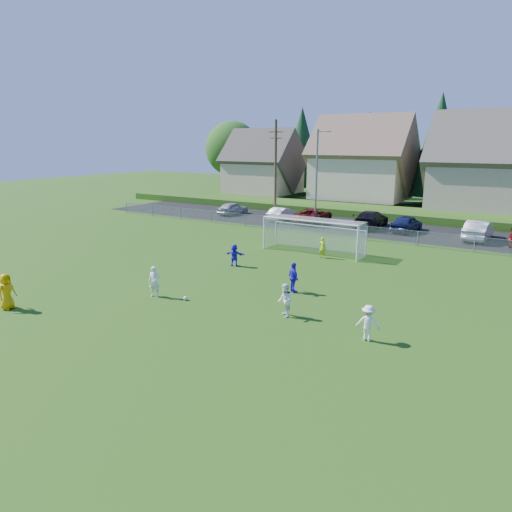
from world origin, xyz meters
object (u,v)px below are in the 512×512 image
at_px(player_white_a, 154,282).
at_px(car_a, 232,208).
at_px(soccer_ball, 185,298).
at_px(goalkeeper, 323,248).
at_px(car_d, 371,219).
at_px(car_c, 313,216).
at_px(player_blue_a, 293,278).
at_px(car_b, 282,214).
at_px(player_white_b, 285,301).
at_px(car_e, 406,223).
at_px(player_blue_b, 234,255).
at_px(referee, 7,291).
at_px(car_f, 478,230).
at_px(soccer_goal, 314,230).
at_px(player_white_c, 368,323).

distance_m(player_white_a, car_a, 27.77).
height_order(soccer_ball, goalkeeper, goalkeeper).
height_order(soccer_ball, car_d, car_d).
bearing_deg(car_a, car_c, -174.89).
bearing_deg(goalkeeper, player_blue_a, 113.48).
distance_m(soccer_ball, car_d, 24.86).
bearing_deg(goalkeeper, car_a, -26.81).
bearing_deg(car_c, car_b, 3.17).
bearing_deg(goalkeeper, player_white_b, 116.14).
relative_size(car_c, car_e, 1.23).
relative_size(car_d, car_e, 1.25).
bearing_deg(player_blue_b, car_b, -79.62).
height_order(soccer_ball, referee, referee).
xyz_separation_m(player_blue_a, car_f, (6.68, 20.03, -0.02)).
xyz_separation_m(soccer_ball, soccer_goal, (1.11, 13.09, 1.52)).
xyz_separation_m(car_b, car_d, (9.00, 0.95, 0.12)).
distance_m(player_white_a, car_d, 25.41).
xyz_separation_m(player_blue_a, car_c, (-8.24, 20.16, -0.07)).
relative_size(soccer_ball, referee, 0.12).
xyz_separation_m(referee, player_white_b, (11.85, 6.16, -0.09)).
height_order(player_white_b, goalkeeper, player_white_b).
distance_m(player_blue_b, car_f, 21.28).
xyz_separation_m(soccer_ball, player_white_a, (-1.73, -0.40, 0.70)).
bearing_deg(car_d, player_blue_b, 77.20).
distance_m(player_blue_a, goalkeeper, 7.93).
xyz_separation_m(player_white_b, goalkeeper, (-3.02, 11.09, -0.05)).
height_order(car_d, car_e, car_d).
bearing_deg(goalkeeper, player_white_a, 82.30).
bearing_deg(player_white_a, player_blue_a, 12.50).
bearing_deg(player_white_a, player_white_b, -16.12).
height_order(car_c, soccer_goal, soccer_goal).
distance_m(player_white_a, player_blue_b, 7.16).
distance_m(player_white_a, player_blue_a, 7.32).
distance_m(player_white_b, car_a, 30.73).
bearing_deg(car_e, car_d, 1.05).
distance_m(car_b, car_d, 9.05).
bearing_deg(player_white_b, soccer_goal, 160.10).
xyz_separation_m(player_white_c, car_e, (-4.61, 24.35, -0.01)).
distance_m(player_blue_b, car_c, 17.62).
height_order(player_blue_b, soccer_goal, soccer_goal).
bearing_deg(car_e, car_a, 5.95).
height_order(player_white_b, player_white_c, player_white_b).
bearing_deg(referee, player_white_c, -77.83).
bearing_deg(car_f, car_b, 3.43).
bearing_deg(car_a, soccer_ball, 126.63).
bearing_deg(referee, car_d, -22.13).
distance_m(player_white_b, player_white_c, 4.12).
distance_m(soccer_ball, soccer_goal, 13.22).
relative_size(player_white_a, player_white_c, 1.07).
relative_size(player_blue_a, player_blue_b, 1.13).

